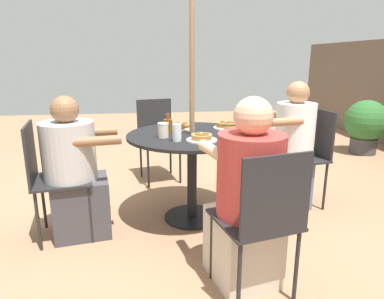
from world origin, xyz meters
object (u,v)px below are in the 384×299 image
Objects in this scene: patio_table at (192,150)px; syrup_bottle at (168,125)px; potted_shrub at (366,124)px; diner_west at (291,152)px; pancake_plate_b at (202,138)px; diner_south at (247,204)px; patio_chair_east at (50,173)px; patio_chair_west at (307,151)px; pancake_plate_a at (226,126)px; patio_chair_north at (157,134)px; diner_east at (75,175)px; drinking_glass_a at (177,133)px; coffee_cup at (163,130)px; pancake_plate_c at (182,126)px; patio_chair_south at (262,216)px.

patio_table is 6.81× the size of syrup_bottle.
diner_west is at bearing -48.36° from potted_shrub.
potted_shrub is (-2.02, 2.72, -0.34)m from pancake_plate_b.
diner_south is 3.71m from potted_shrub.
patio_chair_east and patio_chair_west have the same top height.
syrup_bottle reaches higher than pancake_plate_a.
diner_east is (1.24, -0.67, -0.04)m from patio_chair_north.
diner_south reaches higher than pancake_plate_a.
patio_chair_west is (0.92, 1.36, 0.00)m from patio_chair_north.
patio_table is 8.16× the size of drinking_glass_a.
pancake_plate_c is at bearing 150.62° from coffee_cup.
diner_south reaches higher than pancake_plate_c.
patio_table is at bearing -57.34° from potted_shrub.
pancake_plate_b is at bearing 91.47° from diner_south.
pancake_plate_c is at bearing -163.56° from patio_table.
patio_chair_east is at bearing -63.09° from potted_shrub.
patio_chair_west is (-0.36, 2.20, 0.00)m from patio_chair_east.
diner_east is 1.21× the size of patio_chair_south.
potted_shrub is (-1.87, 3.00, -0.38)m from coffee_cup.
patio_chair_north is 7.84× the size of coffee_cup.
coffee_cup is (1.18, 0.02, 0.29)m from patio_chair_north.
diner_south is 8.81× the size of drinking_glass_a.
diner_south is at bearing -6.35° from pancake_plate_a.
patio_table is at bearing 90.00° from patio_chair_west.
coffee_cup is (0.10, -0.24, 0.19)m from patio_table.
diner_east reaches higher than patio_chair_east.
syrup_bottle is at bearing 84.74° from patio_chair_west.
diner_west is 8.83× the size of drinking_glass_a.
patio_chair_west is at bearing 107.95° from drinking_glass_a.
potted_shrub is at bearing 122.66° from patio_table.
potted_shrub is at bearing 107.12° from patio_chair_east.
syrup_bottle reaches higher than patio_chair_west.
patio_chair_west is 0.81m from pancake_plate_a.
potted_shrub reaches higher than patio_table.
potted_shrub is at bearing 107.85° from diner_east.
patio_chair_north is 3.88× the size of pancake_plate_a.
pancake_plate_c is (-1.30, -0.31, 0.25)m from patio_chair_south.
pancake_plate_a is 1.77× the size of drinking_glass_a.
diner_east is at bearing -95.64° from pancake_plate_b.
diner_south is 10.07× the size of coffee_cup.
pancake_plate_a is 0.64m from coffee_cup.
patio_chair_east is at bearing 90.52° from patio_chair_west.
diner_east is at bearing -84.78° from coffee_cup.
diner_south is at bearing 27.42° from drinking_glass_a.
patio_chair_south is 1.36m from pancake_plate_c.
diner_west reaches higher than pancake_plate_c.
patio_chair_south is 3.88× the size of pancake_plate_c.
coffee_cup is 0.88× the size of drinking_glass_a.
diner_west is 5.00× the size of pancake_plate_b.
drinking_glass_a is at bearing 101.86° from patio_chair_south.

